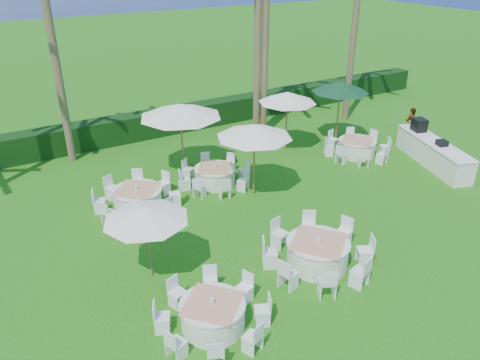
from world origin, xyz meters
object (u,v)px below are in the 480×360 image
Objects in this scene: umbrella_green at (341,87)px; buffet_table at (433,152)px; banquet_table_f at (357,147)px; banquet_table_e at (215,175)px; umbrella_c at (180,110)px; umbrella_d at (288,97)px; banquet_table_d at (138,198)px; banquet_table_a at (213,314)px; umbrella_b at (254,131)px; umbrella_a at (146,214)px; banquet_table_b at (317,252)px; staff_person at (410,124)px.

buffet_table is (1.82, -4.01, -2.13)m from umbrella_green.
banquet_table_e is at bearing 173.94° from banquet_table_f.
umbrella_c is (-7.41, 2.20, 2.32)m from banquet_table_f.
umbrella_c reaches higher than umbrella_d.
umbrella_c is at bearing 34.31° from banquet_table_d.
umbrella_c is 0.71× the size of buffet_table.
umbrella_c is at bearing 69.81° from banquet_table_a.
banquet_table_e is at bearing 4.98° from banquet_table_d.
umbrella_a is at bearing -152.43° from umbrella_b.
banquet_table_f is at bearing 17.23° from umbrella_a.
banquet_table_f reaches higher than banquet_table_e.
umbrella_c is (-0.73, 7.60, 2.28)m from banquet_table_b.
banquet_table_d is 1.04× the size of banquet_table_f.
umbrella_b is 0.86× the size of umbrella_c.
staff_person is (14.54, 3.59, -1.24)m from umbrella_a.
banquet_table_f is 1.23× the size of umbrella_a.
umbrella_b is at bearing 49.40° from banquet_table_a.
umbrella_c is at bearing 179.42° from umbrella_d.
banquet_table_f is 1.03× the size of umbrella_b.
umbrella_c is 1.09× the size of umbrella_green.
buffet_table is at bearing -12.92° from banquet_table_d.
banquet_table_e is 1.20× the size of umbrella_a.
banquet_table_e is 2.84m from umbrella_c.
banquet_table_d is 1.06× the size of banquet_table_e.
buffet_table is (12.07, -2.77, 0.16)m from banquet_table_d.
banquet_table_f is at bearing 7.27° from umbrella_b.
umbrella_green is at bearing 35.82° from banquet_table_a.
umbrella_b is (0.85, -1.47, 2.15)m from banquet_table_e.
banquet_table_a is 0.61× the size of buffet_table.
banquet_table_b is (3.77, 0.65, 0.05)m from banquet_table_a.
umbrella_d is 2.65m from umbrella_green.
umbrella_b is 4.59m from umbrella_d.
banquet_table_f is at bearing 3.67° from staff_person.
banquet_table_d is at bearing -145.69° from umbrella_c.
umbrella_a is (-4.24, -4.13, 1.65)m from banquet_table_e.
banquet_table_a is 1.76× the size of staff_person.
banquet_table_b is 1.15× the size of umbrella_b.
banquet_table_d is 10.57m from umbrella_green.
banquet_table_b is 1.11× the size of banquet_table_f.
umbrella_green reaches higher than umbrella_d.
staff_person is (13.54, -0.25, 0.38)m from banquet_table_d.
buffet_table reaches higher than staff_person.
staff_person is at bearing -2.98° from banquet_table_e.
buffet_table is at bearing -48.31° from banquet_table_f.
banquet_table_b reaches higher than banquet_table_f.
banquet_table_b is at bearing -84.47° from umbrella_c.
banquet_table_e is 0.62× the size of buffet_table.
buffet_table is at bearing -25.52° from umbrella_c.
umbrella_a is 0.51× the size of buffet_table.
umbrella_d reaches higher than banquet_table_d.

